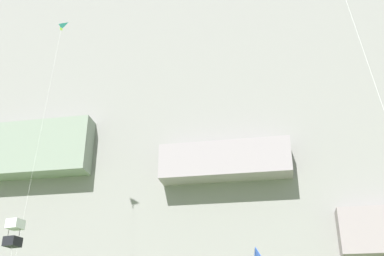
% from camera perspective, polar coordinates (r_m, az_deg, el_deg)
% --- Properties ---
extents(cliff_face, '(180.00, 27.87, 75.06)m').
position_cam_1_polar(cliff_face, '(74.04, 4.97, 2.41)').
color(cliff_face, gray).
rests_on(cliff_face, ground).
extents(kite_delta_low_right, '(1.63, 4.09, 33.00)m').
position_cam_1_polar(kite_delta_low_right, '(48.74, -16.49, 9.33)').
color(kite_delta_low_right, '#38B2D1').
rests_on(kite_delta_low_right, ground).
extents(kite_box_front_field, '(3.20, 3.47, 10.12)m').
position_cam_1_polar(kite_box_front_field, '(29.84, -20.97, -11.95)').
color(kite_box_front_field, white).
rests_on(kite_box_front_field, ground).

